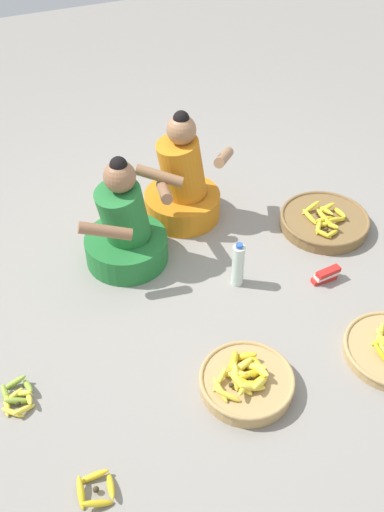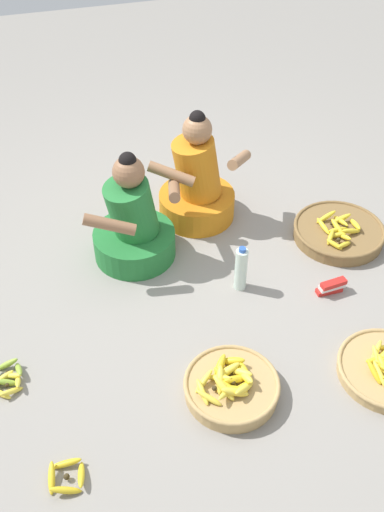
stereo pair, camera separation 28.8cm
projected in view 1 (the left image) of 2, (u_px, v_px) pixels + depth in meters
name	position (u px, v px, depth m)	size (l,w,h in m)	color
ground_plane	(179.00, 278.00, 3.58)	(10.00, 10.00, 0.00)	gray
vendor_woman_front	(125.00, 230.00, 3.55)	(0.67, 0.53, 0.76)	#237233
vendor_woman_behind	(182.00, 185.00, 3.88)	(0.74, 0.52, 0.80)	orange
banana_basket_mid_left	(247.00, 381.00, 2.93)	(0.49, 0.49, 0.17)	tan
banana_basket_mid_right	(324.00, 221.00, 3.92)	(0.60, 0.60, 0.16)	brown
loose_bananas_back_center	(17.00, 397.00, 2.90)	(0.18, 0.24, 0.08)	#8CAD38
loose_bananas_front_center	(96.00, 489.00, 2.54)	(0.19, 0.18, 0.08)	gold
water_bottle	(238.00, 265.00, 3.45)	(0.08, 0.08, 0.31)	silver
packet_carton_stack	(326.00, 275.00, 3.54)	(0.18, 0.07, 0.09)	red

